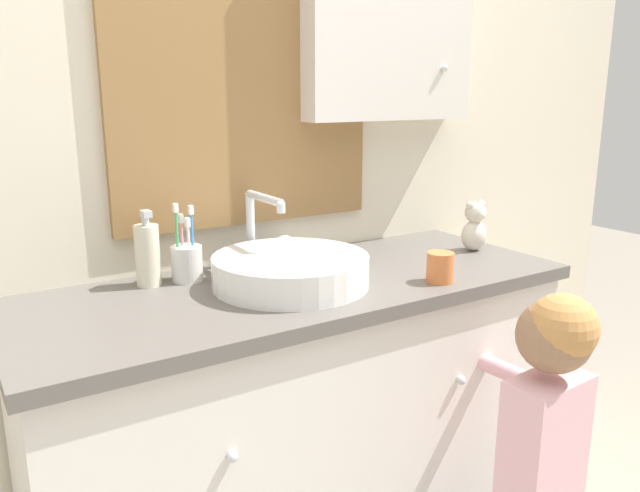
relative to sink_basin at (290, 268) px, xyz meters
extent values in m
cube|color=beige|center=(0.04, 0.31, 0.32)|extent=(3.20, 0.06, 2.50)
cube|color=olive|center=(0.02, 0.27, 0.52)|extent=(0.76, 0.02, 0.90)
cube|color=#B2C1CC|center=(0.02, 0.26, 0.52)|extent=(0.70, 0.01, 0.84)
cube|color=silver|center=(0.47, 0.23, 0.65)|extent=(0.58, 0.10, 0.61)
sphere|color=silver|center=(0.65, 0.17, 0.49)|extent=(0.02, 0.02, 0.02)
cube|color=silver|center=(0.04, 0.01, -0.50)|extent=(1.37, 0.50, 0.85)
cube|color=#605B56|center=(0.04, 0.01, -0.06)|extent=(1.41, 0.54, 0.03)
sphere|color=silver|center=(-0.28, -0.25, -0.29)|extent=(0.02, 0.02, 0.02)
sphere|color=silver|center=(0.35, -0.25, -0.29)|extent=(0.02, 0.02, 0.02)
cylinder|color=white|center=(0.00, -0.01, 0.00)|extent=(0.39, 0.39, 0.08)
cylinder|color=silver|center=(0.00, -0.01, 0.03)|extent=(0.32, 0.32, 0.01)
cylinder|color=silver|center=(0.00, 0.21, 0.06)|extent=(0.02, 0.02, 0.20)
cylinder|color=silver|center=(0.00, 0.12, 0.16)|extent=(0.02, 0.17, 0.02)
cylinder|color=silver|center=(0.00, 0.04, 0.15)|extent=(0.02, 0.02, 0.02)
sphere|color=white|center=(0.10, 0.21, 0.00)|extent=(0.06, 0.06, 0.06)
cylinder|color=silver|center=(-0.20, 0.17, 0.00)|extent=(0.08, 0.08, 0.09)
cylinder|color=#3884DB|center=(-0.18, 0.17, 0.06)|extent=(0.01, 0.01, 0.18)
cube|color=white|center=(-0.18, 0.17, 0.14)|extent=(0.01, 0.02, 0.02)
cylinder|color=pink|center=(-0.21, 0.19, 0.05)|extent=(0.01, 0.01, 0.16)
cube|color=white|center=(-0.21, 0.19, 0.12)|extent=(0.01, 0.02, 0.02)
cylinder|color=#47B26B|center=(-0.22, 0.17, 0.06)|extent=(0.01, 0.01, 0.19)
cube|color=white|center=(-0.22, 0.17, 0.15)|extent=(0.01, 0.02, 0.02)
cylinder|color=white|center=(-0.20, 0.15, 0.05)|extent=(0.01, 0.01, 0.15)
cube|color=white|center=(-0.20, 0.15, 0.11)|extent=(0.01, 0.02, 0.02)
cylinder|color=beige|center=(-0.30, 0.18, 0.03)|extent=(0.06, 0.06, 0.15)
cylinder|color=silver|center=(-0.30, 0.18, 0.12)|extent=(0.02, 0.02, 0.02)
cube|color=silver|center=(-0.30, 0.17, 0.14)|extent=(0.02, 0.03, 0.02)
cube|color=beige|center=(0.39, -0.49, -0.38)|extent=(0.21, 0.13, 0.37)
sphere|color=#997051|center=(0.39, -0.49, -0.10)|extent=(0.17, 0.17, 0.17)
sphere|color=tan|center=(0.39, -0.50, -0.07)|extent=(0.15, 0.15, 0.15)
cylinder|color=beige|center=(0.45, -0.29, -0.26)|extent=(0.06, 0.28, 0.04)
cylinder|color=white|center=(0.44, -0.15, -0.22)|extent=(0.01, 0.05, 0.12)
ellipsoid|color=beige|center=(0.64, 0.00, 0.00)|extent=(0.08, 0.07, 0.09)
sphere|color=beige|center=(0.64, 0.00, 0.07)|extent=(0.06, 0.06, 0.06)
sphere|color=beige|center=(0.62, 0.00, 0.10)|extent=(0.02, 0.02, 0.02)
sphere|color=beige|center=(0.66, 0.00, 0.10)|extent=(0.02, 0.02, 0.02)
sphere|color=silver|center=(0.64, -0.02, 0.07)|extent=(0.02, 0.02, 0.02)
cylinder|color=orange|center=(0.33, -0.18, 0.00)|extent=(0.07, 0.07, 0.08)
camera|label=1|loc=(-0.73, -1.29, 0.43)|focal=35.00mm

